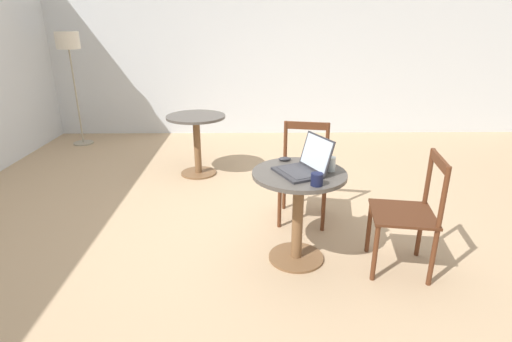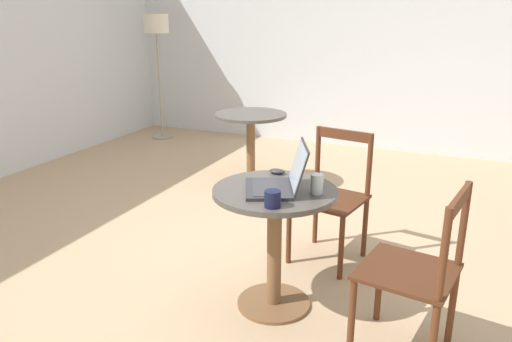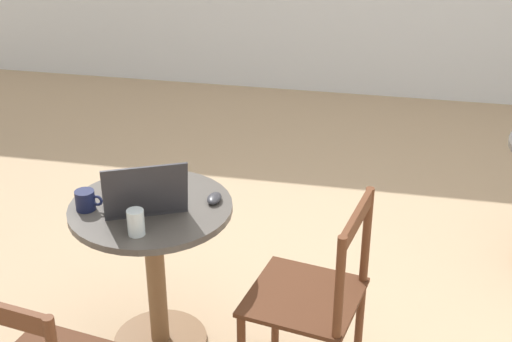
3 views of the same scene
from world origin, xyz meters
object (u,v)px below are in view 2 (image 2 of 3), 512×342
object	(u,v)px
laptop	(278,181)
mouse	(277,171)
cafe_table_mid	(251,134)
drinking_glass	(317,184)
cafe_table_near	(275,223)
floor_lamp	(157,33)
chair_near_right	(332,197)
chair_near_front	(416,273)
mug	(273,199)

from	to	relation	value
laptop	mouse	size ratio (longest dim) A/B	4.50
laptop	mouse	xyz separation A→B (m)	(0.27, 0.11, -0.04)
cafe_table_mid	mouse	size ratio (longest dim) A/B	7.41
cafe_table_mid	drinking_glass	xyz separation A→B (m)	(-1.91, -1.25, 0.26)
cafe_table_near	cafe_table_mid	world-z (taller)	same
floor_lamp	chair_near_right	bearing A→B (deg)	-129.34
floor_lamp	drinking_glass	distance (m)	4.62
chair_near_right	laptop	distance (m)	0.83
chair_near_right	laptop	xyz separation A→B (m)	(-0.75, 0.12, 0.33)
chair_near_right	mouse	xyz separation A→B (m)	(-0.47, 0.23, 0.30)
cafe_table_near	cafe_table_mid	distance (m)	2.18
cafe_table_mid	laptop	size ratio (longest dim) A/B	1.65
floor_lamp	laptop	size ratio (longest dim) A/B	3.69
cafe_table_near	laptop	world-z (taller)	laptop
chair_near_front	cafe_table_mid	bearing A→B (deg)	41.24
cafe_table_near	floor_lamp	world-z (taller)	floor_lamp
floor_lamp	mouse	bearing A→B (deg)	-136.36
floor_lamp	drinking_glass	size ratio (longest dim) A/B	15.26
chair_near_front	mug	size ratio (longest dim) A/B	7.53
cafe_table_mid	floor_lamp	bearing A→B (deg)	55.42
chair_near_right	laptop	bearing A→B (deg)	171.23
cafe_table_mid	mouse	xyz separation A→B (m)	(-1.68, -0.92, 0.22)
mug	floor_lamp	bearing A→B (deg)	40.85
cafe_table_mid	mug	bearing A→B (deg)	-153.34
cafe_table_near	drinking_glass	distance (m)	0.35
mouse	mug	xyz separation A→B (m)	(-0.51, -0.17, 0.03)
chair_near_front	mug	xyz separation A→B (m)	(-0.12, 0.72, 0.32)
drinking_glass	laptop	bearing A→B (deg)	100.37
chair_near_front	floor_lamp	world-z (taller)	floor_lamp
chair_near_front	mug	world-z (taller)	chair_near_front
drinking_glass	mug	bearing A→B (deg)	151.93
cafe_table_mid	chair_near_front	size ratio (longest dim) A/B	0.82
chair_near_front	floor_lamp	bearing A→B (deg)	47.82
cafe_table_mid	mouse	bearing A→B (deg)	-151.10
laptop	floor_lamp	bearing A→B (deg)	42.26
mouse	mug	size ratio (longest dim) A/B	0.83
chair_near_right	cafe_table_mid	bearing A→B (deg)	43.82
cafe_table_mid	mouse	world-z (taller)	mouse
chair_near_right	drinking_glass	size ratio (longest dim) A/B	8.35
chair_near_front	mouse	world-z (taller)	chair_near_front
cafe_table_near	mouse	xyz separation A→B (m)	(0.26, 0.09, 0.22)
chair_near_right	cafe_table_near	bearing A→B (deg)	169.17
drinking_glass	cafe_table_mid	bearing A→B (deg)	33.12
cafe_table_mid	chair_near_right	world-z (taller)	chair_near_right
mug	drinking_glass	world-z (taller)	drinking_glass
cafe_table_near	cafe_table_mid	xyz separation A→B (m)	(1.94, 1.01, 0.00)
mouse	drinking_glass	world-z (taller)	drinking_glass
cafe_table_mid	laptop	world-z (taller)	laptop
cafe_table_near	chair_near_front	size ratio (longest dim) A/B	0.82
cafe_table_near	drinking_glass	size ratio (longest dim) A/B	6.81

